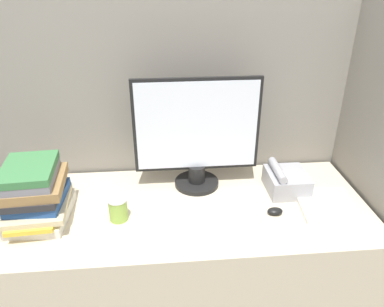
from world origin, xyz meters
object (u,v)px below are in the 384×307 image
at_px(mouse, 275,211).
at_px(book_stack, 34,195).
at_px(keyboard, 202,215).
at_px(desk_telephone, 286,181).
at_px(monitor, 197,137).
at_px(coffee_cup, 118,209).

relative_size(mouse, book_stack, 0.21).
xyz_separation_m(keyboard, desk_telephone, (0.39, 0.16, 0.04)).
relative_size(keyboard, mouse, 7.23).
height_order(monitor, coffee_cup, monitor).
distance_m(keyboard, mouse, 0.30).
bearing_deg(coffee_cup, monitor, 34.69).
xyz_separation_m(keyboard, book_stack, (-0.65, 0.05, 0.10)).
height_order(keyboard, mouse, mouse).
relative_size(monitor, desk_telephone, 2.88).
bearing_deg(coffee_cup, book_stack, 174.27).
bearing_deg(desk_telephone, keyboard, -157.85).
xyz_separation_m(monitor, desk_telephone, (0.39, -0.09, -0.19)).
distance_m(monitor, coffee_cup, 0.45).
height_order(mouse, desk_telephone, desk_telephone).
bearing_deg(desk_telephone, monitor, 167.24).
bearing_deg(keyboard, coffee_cup, 177.27).
xyz_separation_m(mouse, desk_telephone, (0.10, 0.17, 0.04)).
xyz_separation_m(coffee_cup, desk_telephone, (0.72, 0.14, -0.00)).
relative_size(book_stack, desk_telephone, 1.60).
bearing_deg(book_stack, coffee_cup, -5.73).
relative_size(monitor, mouse, 8.63).
xyz_separation_m(monitor, coffee_cup, (-0.33, -0.23, -0.19)).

